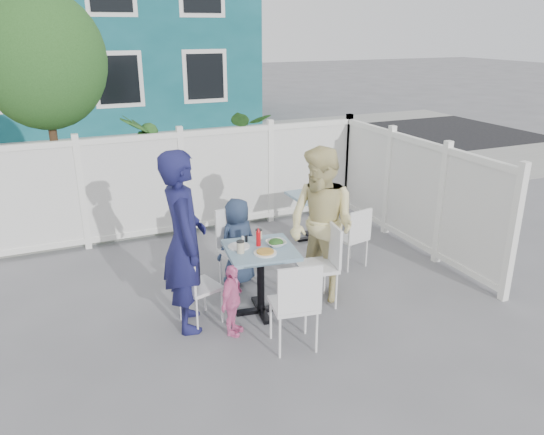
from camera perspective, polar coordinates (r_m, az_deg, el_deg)
name	(u,v)px	position (r m, az deg, el deg)	size (l,w,h in m)	color
ground	(230,304)	(6.30, -4.50, -9.23)	(80.00, 80.00, 0.00)	slate
near_sidewalk	(160,207)	(9.68, -11.99, 1.06)	(24.00, 2.60, 0.01)	gray
street	(126,162)	(13.20, -15.43, 5.79)	(24.00, 5.00, 0.01)	black
far_sidewalk	(109,138)	(16.21, -17.17, 8.16)	(24.00, 1.60, 0.01)	gray
building	(69,28)	(19.25, -21.04, 18.50)	(11.00, 6.00, 6.00)	#114F58
fence_back	(183,185)	(8.16, -9.59, 3.44)	(5.86, 0.08, 1.60)	white
fence_right	(413,195)	(7.85, 14.93, 2.36)	(0.08, 3.66, 1.60)	white
tree	(43,61)	(8.53, -23.44, 15.20)	(1.80, 1.62, 3.59)	#382316
potted_shrub_a	(149,171)	(8.73, -13.09, 4.88)	(0.98, 0.98, 1.75)	#214B1B
potted_shrub_b	(244,167)	(9.06, -3.03, 5.49)	(1.46, 1.26, 1.62)	#214B1B
main_table	(261,263)	(5.84, -1.24, -4.92)	(0.83, 0.83, 0.78)	slate
spare_table	(314,205)	(7.93, 4.53, 1.38)	(0.68, 0.68, 0.71)	slate
chair_left	(194,282)	(5.72, -8.40, -6.87)	(0.47, 0.48, 0.86)	white
chair_right	(324,259)	(6.09, 5.58, -4.42)	(0.48, 0.49, 0.96)	white
chair_back	(237,242)	(6.51, -3.79, -2.61)	(0.51, 0.50, 0.98)	white
chair_near	(296,300)	(5.20, 2.61, -8.88)	(0.50, 0.49, 0.96)	white
chair_spare	(354,234)	(7.06, 8.86, -1.71)	(0.44, 0.43, 0.84)	white
man	(184,242)	(5.53, -9.42, -2.58)	(0.71, 0.46, 1.94)	#181949
woman	(321,225)	(6.11, 5.34, -0.84)	(0.88, 0.68, 1.81)	gold
boy	(238,241)	(6.57, -3.71, -2.59)	(0.54, 0.35, 1.10)	navy
toddler	(232,300)	(5.55, -4.31, -8.88)	(0.46, 0.19, 0.79)	pink
plate_main	(265,253)	(5.64, -0.73, -3.83)	(0.25, 0.25, 0.02)	white
plate_side	(239,247)	(5.81, -3.59, -3.14)	(0.24, 0.24, 0.02)	white
salad_bowl	(276,243)	(5.83, 0.44, -2.80)	(0.22, 0.22, 0.05)	white
coffee_cup_a	(241,247)	(5.65, -3.41, -3.23)	(0.08, 0.08, 0.12)	beige
coffee_cup_b	(259,235)	(5.98, -1.43, -1.90)	(0.07, 0.07, 0.11)	beige
ketchup_bottle	(258,239)	(5.81, -1.47, -2.30)	(0.05, 0.05, 0.17)	red
salt_shaker	(243,239)	(5.94, -3.15, -2.32)	(0.03, 0.03, 0.06)	white
pepper_shaker	(246,239)	(5.94, -2.77, -2.30)	(0.03, 0.03, 0.07)	black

